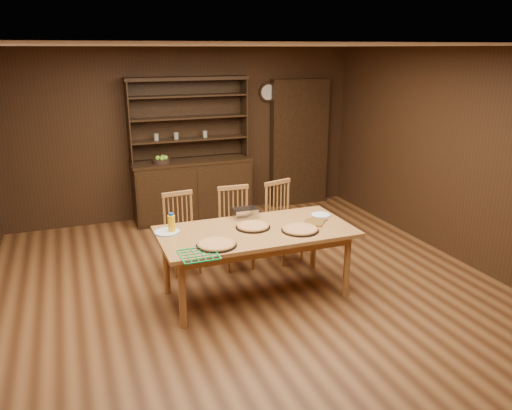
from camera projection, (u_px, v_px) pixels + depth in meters
name	position (u px, v px, depth m)	size (l,w,h in m)	color
floor	(255.00, 294.00, 5.47)	(6.00, 6.00, 0.00)	brown
room_shell	(255.00, 152.00, 5.00)	(6.00, 6.00, 6.00)	white
china_hutch	(192.00, 182.00, 7.74)	(1.84, 0.52, 2.17)	black
doorway	(299.00, 143.00, 8.39)	(1.00, 0.18, 2.10)	black
wall_clock	(268.00, 92.00, 7.99)	(0.30, 0.05, 0.30)	black
dining_table	(256.00, 236.00, 5.27)	(2.04, 1.02, 0.75)	#B67C3F
chair_left	(181.00, 230.00, 5.94)	(0.43, 0.41, 0.96)	#AF753C
chair_center	(236.00, 224.00, 6.09)	(0.42, 0.40, 0.99)	#AF753C
chair_right	(282.00, 218.00, 6.26)	(0.50, 0.49, 1.01)	#AF753C
pizza_left	(216.00, 244.00, 4.82)	(0.40, 0.40, 0.04)	black
pizza_right	(300.00, 229.00, 5.21)	(0.40, 0.40, 0.04)	black
pizza_center	(253.00, 226.00, 5.30)	(0.37, 0.37, 0.04)	black
cooling_rack	(199.00, 254.00, 4.60)	(0.33, 0.33, 0.02)	#0C9F51
plate_left	(167.00, 232.00, 5.16)	(0.27, 0.27, 0.02)	white
plate_right	(321.00, 215.00, 5.69)	(0.23, 0.23, 0.02)	white
foil_dish	(245.00, 213.00, 5.62)	(0.26, 0.19, 0.11)	silver
juice_bottle	(172.00, 223.00, 5.15)	(0.08, 0.08, 0.21)	yellow
pot_holder_a	(317.00, 220.00, 5.52)	(0.18, 0.18, 0.01)	#AC2113
pot_holder_b	(314.00, 223.00, 5.44)	(0.21, 0.21, 0.02)	#AC2113
fruit_bowl	(162.00, 160.00, 7.41)	(0.26, 0.26, 0.12)	black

